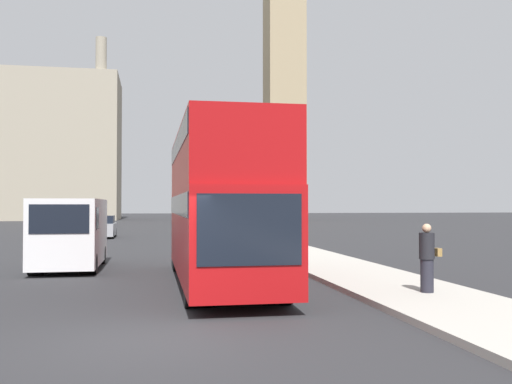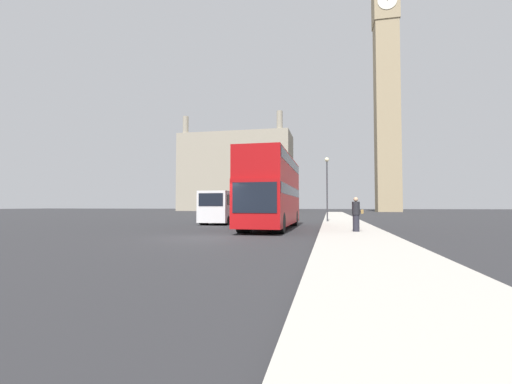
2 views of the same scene
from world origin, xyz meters
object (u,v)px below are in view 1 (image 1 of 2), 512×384
(street_lamp, at_px, (275,174))
(red_double_decker_bus, at_px, (220,199))
(white_van, at_px, (70,232))
(parked_sedan, at_px, (102,228))
(clock_tower, at_px, (284,3))
(pedestrian, at_px, (427,258))

(street_lamp, bearing_deg, red_double_decker_bus, -113.33)
(white_van, height_order, parked_sedan, white_van)
(clock_tower, height_order, red_double_decker_bus, clock_tower)
(pedestrian, bearing_deg, red_double_decker_bus, 144.54)
(white_van, bearing_deg, parked_sedan, 91.70)
(clock_tower, xyz_separation_m, parked_sedan, (-22.92, -41.28, -31.98))
(red_double_decker_bus, height_order, street_lamp, street_lamp)
(street_lamp, xyz_separation_m, parked_sedan, (-8.75, 17.40, -2.93))
(clock_tower, xyz_separation_m, red_double_decker_bus, (-17.49, -66.35, -30.22))
(clock_tower, relative_size, street_lamp, 12.14)
(street_lamp, relative_size, parked_sedan, 1.25)
(pedestrian, height_order, street_lamp, street_lamp)
(white_van, bearing_deg, street_lamp, 19.51)
(parked_sedan, bearing_deg, clock_tower, 60.96)
(pedestrian, bearing_deg, street_lamp, 97.44)
(clock_tower, relative_size, parked_sedan, 15.15)
(pedestrian, bearing_deg, parked_sedan, 109.70)
(clock_tower, height_order, parked_sedan, clock_tower)
(pedestrian, relative_size, parked_sedan, 0.40)
(parked_sedan, bearing_deg, red_double_decker_bus, -77.77)
(red_double_decker_bus, bearing_deg, clock_tower, 75.23)
(red_double_decker_bus, distance_m, street_lamp, 8.44)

